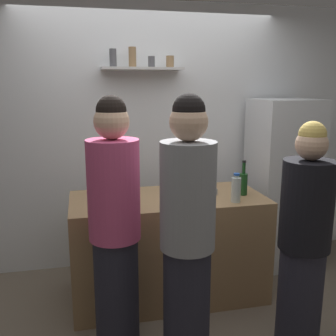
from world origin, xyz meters
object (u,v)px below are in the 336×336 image
at_px(baking_pan, 195,190).
at_px(person_grey_hoodie, 187,240).
at_px(wine_bottle_dark_glass, 126,195).
at_px(person_blonde, 304,243).
at_px(wine_bottle_green_glass, 243,183).
at_px(utensil_holder, 128,186).
at_px(refrigerator, 282,184).
at_px(water_bottle_plastic, 236,189).
at_px(wine_bottle_pale_glass, 122,184).
at_px(wine_bottle_amber_glass, 108,185).
at_px(person_pink_top, 115,231).

distance_m(baking_pan, person_grey_hoodie, 1.04).
relative_size(wine_bottle_dark_glass, person_blonde, 0.19).
xyz_separation_m(baking_pan, person_grey_hoodie, (-0.34, -0.99, -0.03)).
xyz_separation_m(baking_pan, wine_bottle_green_glass, (0.38, -0.16, 0.08)).
relative_size(utensil_holder, person_blonde, 0.14).
height_order(utensil_holder, wine_bottle_green_glass, wine_bottle_green_glass).
bearing_deg(refrigerator, water_bottle_plastic, -140.32).
bearing_deg(water_bottle_plastic, person_blonde, -70.86).
height_order(wine_bottle_green_glass, water_bottle_plastic, wine_bottle_green_glass).
xyz_separation_m(wine_bottle_pale_glass, person_blonde, (1.10, -1.00, -0.22)).
relative_size(person_grey_hoodie, person_blonde, 1.11).
xyz_separation_m(refrigerator, wine_bottle_green_glass, (-0.62, -0.45, 0.16)).
xyz_separation_m(wine_bottle_dark_glass, wine_bottle_green_glass, (1.03, 0.20, -0.01)).
xyz_separation_m(baking_pan, water_bottle_plastic, (0.24, -0.34, 0.08)).
height_order(wine_bottle_green_glass, wine_bottle_pale_glass, wine_bottle_green_glass).
bearing_deg(person_grey_hoodie, wine_bottle_dark_glass, 97.95).
bearing_deg(wine_bottle_amber_glass, utensil_holder, 43.44).
bearing_deg(person_blonde, wine_bottle_pale_glass, -14.82).
xyz_separation_m(baking_pan, wine_bottle_dark_glass, (-0.65, -0.37, 0.09)).
bearing_deg(person_blonde, wine_bottle_dark_glass, -1.96).
distance_m(wine_bottle_amber_glass, water_bottle_plastic, 1.04).
distance_m(refrigerator, wine_bottle_dark_glass, 1.78).
relative_size(refrigerator, utensil_holder, 7.65).
distance_m(water_bottle_plastic, person_grey_hoodie, 0.88).
height_order(wine_bottle_green_glass, person_pink_top, person_pink_top).
height_order(utensil_holder, person_pink_top, person_pink_top).
xyz_separation_m(baking_pan, wine_bottle_amber_glass, (-0.76, -0.04, 0.09)).
distance_m(wine_bottle_dark_glass, person_grey_hoodie, 0.70).
relative_size(baking_pan, water_bottle_plastic, 1.44).
bearing_deg(wine_bottle_pale_glass, wine_bottle_dark_glass, -91.66).
distance_m(person_blonde, person_pink_top, 1.26).
bearing_deg(wine_bottle_dark_glass, wine_bottle_amber_glass, 108.38).
relative_size(wine_bottle_amber_glass, person_blonde, 0.19).
height_order(baking_pan, wine_bottle_green_glass, wine_bottle_green_glass).
bearing_deg(person_pink_top, person_blonde, -148.32).
bearing_deg(wine_bottle_green_glass, wine_bottle_amber_glass, 173.84).
height_order(refrigerator, person_grey_hoodie, person_grey_hoodie).
bearing_deg(person_pink_top, wine_bottle_green_glass, -110.13).
bearing_deg(person_grey_hoodie, person_pink_top, 129.35).
bearing_deg(water_bottle_plastic, person_pink_top, -159.43).
bearing_deg(person_grey_hoodie, water_bottle_plastic, 29.48).
bearing_deg(person_grey_hoodie, baking_pan, 52.65).
bearing_deg(wine_bottle_amber_glass, wine_bottle_dark_glass, -71.62).
relative_size(wine_bottle_dark_glass, wine_bottle_pale_glass, 1.05).
relative_size(water_bottle_plastic, person_pink_top, 0.13).
bearing_deg(water_bottle_plastic, utensil_holder, 149.08).
distance_m(refrigerator, person_pink_top, 2.03).
height_order(baking_pan, wine_bottle_pale_glass, wine_bottle_pale_glass).
relative_size(baking_pan, wine_bottle_dark_glass, 1.09).
relative_size(baking_pan, utensil_holder, 1.54).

